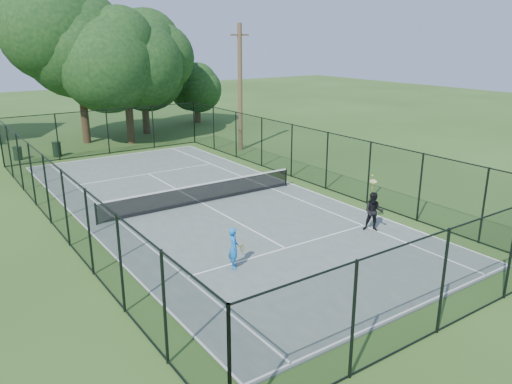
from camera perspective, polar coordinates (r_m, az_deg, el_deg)
ground at (r=23.72m, az=-6.15°, el=-1.41°), size 120.00×120.00×0.00m
tennis_court at (r=23.71m, az=-6.15°, el=-1.34°), size 11.00×24.00×0.06m
tennis_net at (r=23.54m, az=-6.20°, el=-0.07°), size 10.08×0.08×0.95m
fence at (r=23.28m, az=-6.27°, el=2.09°), size 13.10×26.10×3.00m
tree_near_left at (r=38.80m, az=-19.62°, el=14.40°), size 7.78×7.78×10.14m
tree_near_mid at (r=37.76m, az=-14.66°, el=13.68°), size 6.86×6.86×8.97m
tree_near_right at (r=41.46m, az=-12.88°, el=14.30°), size 6.48×6.48×8.94m
tree_far_right at (r=46.26m, az=-6.81°, el=12.04°), size 4.17×4.17×5.52m
trash_bin_left at (r=35.51m, az=-25.59°, el=4.02°), size 0.58×0.58×0.87m
trash_bin_right at (r=35.44m, az=-21.80°, el=4.56°), size 0.58×0.58×0.98m
utility_pole at (r=34.45m, az=-1.83°, el=11.84°), size 1.40×0.30×8.45m
player_blue at (r=16.90m, az=-2.56°, el=-6.39°), size 0.85×0.62×1.45m
player_black at (r=20.56m, az=13.29°, el=-2.21°), size 0.97×1.01×2.19m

